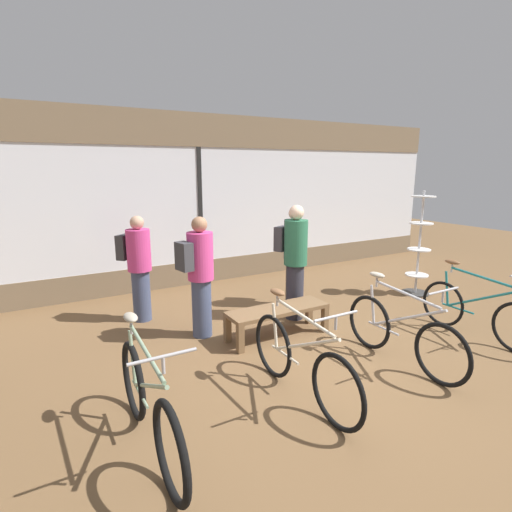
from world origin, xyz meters
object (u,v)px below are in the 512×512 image
object	(u,v)px
bicycle_left	(300,361)
bicycle_right	(401,333)
bicycle_far_right	(476,311)
customer_by_window	(200,274)
customer_near_bench	(294,259)
customer_near_rack	(294,253)
display_bench	(278,313)
bicycle_far_left	(149,406)
customer_mid_floor	(138,265)
accessory_rack	(419,253)

from	to	relation	value
bicycle_left	bicycle_right	bearing A→B (deg)	-0.14
bicycle_right	bicycle_far_right	size ratio (longest dim) A/B	1.01
customer_by_window	customer_near_bench	xyz separation A→B (m)	(1.46, -0.07, 0.05)
bicycle_right	customer_near_rack	world-z (taller)	customer_near_rack
bicycle_left	customer_near_rack	bearing A→B (deg)	56.24
customer_by_window	customer_near_bench	world-z (taller)	customer_near_bench
customer_near_rack	customer_near_bench	xyz separation A→B (m)	(-0.34, -0.47, 0.05)
display_bench	bicycle_far_left	bearing A→B (deg)	-147.09
customer_mid_floor	customer_by_window	bearing A→B (deg)	-61.05
customer_near_rack	customer_by_window	size ratio (longest dim) A/B	1.00
bicycle_far_right	accessory_rack	bearing A→B (deg)	61.42
bicycle_right	bicycle_far_right	distance (m)	1.45
customer_by_window	bicycle_left	bearing A→B (deg)	-81.45
customer_by_window	customer_near_bench	distance (m)	1.46
bicycle_left	display_bench	xyz separation A→B (m)	(0.60, 1.34, -0.05)
display_bench	customer_near_rack	xyz separation A→B (m)	(0.92, 0.93, 0.54)
bicycle_far_right	customer_mid_floor	bearing A→B (deg)	142.28
accessory_rack	bicycle_far_right	bearing A→B (deg)	-118.58
bicycle_far_right	customer_near_bench	distance (m)	2.52
customer_by_window	customer_near_rack	bearing A→B (deg)	12.65
bicycle_right	customer_near_bench	distance (m)	1.89
customer_near_rack	customer_mid_floor	size ratio (longest dim) A/B	1.04
display_bench	bicycle_right	bearing A→B (deg)	-58.71
accessory_rack	customer_mid_floor	xyz separation A→B (m)	(-4.61, 1.19, 0.09)
bicycle_right	accessory_rack	world-z (taller)	accessory_rack
bicycle_far_left	customer_near_rack	distance (m)	3.80
bicycle_far_right	customer_near_bench	bearing A→B (deg)	133.18
accessory_rack	customer_by_window	xyz separation A→B (m)	(-4.06, 0.19, 0.12)
customer_near_rack	bicycle_far_left	bearing A→B (deg)	-142.71
customer_by_window	customer_mid_floor	bearing A→B (deg)	118.95
customer_near_rack	accessory_rack	bearing A→B (deg)	-14.82
customer_near_bench	customer_mid_floor	bearing A→B (deg)	152.11
customer_by_window	display_bench	bearing A→B (deg)	-31.04
display_bench	customer_by_window	xyz separation A→B (m)	(-0.88, 0.53, 0.54)
display_bench	customer_near_rack	size ratio (longest dim) A/B	0.86
accessory_rack	customer_mid_floor	size ratio (longest dim) A/B	1.18
bicycle_far_left	bicycle_far_right	world-z (taller)	bicycle_far_left
bicycle_right	customer_mid_floor	world-z (taller)	customer_mid_floor
accessory_rack	bicycle_far_left	bearing A→B (deg)	-162.21
accessory_rack	customer_near_bench	size ratio (longest dim) A/B	1.08
display_bench	customer_by_window	world-z (taller)	customer_by_window
accessory_rack	customer_near_rack	xyz separation A→B (m)	(-2.26, 0.60, 0.12)
bicycle_left	customer_near_bench	xyz separation A→B (m)	(1.18, 1.80, 0.53)
accessory_rack	customer_by_window	world-z (taller)	accessory_rack
bicycle_far_left	customer_by_window	bearing A→B (deg)	57.42
accessory_rack	customer_near_bench	bearing A→B (deg)	177.28
display_bench	bicycle_left	bearing A→B (deg)	-114.28
customer_near_bench	bicycle_left	bearing A→B (deg)	-123.34
bicycle_far_left	customer_near_bench	size ratio (longest dim) A/B	1.04
customer_near_bench	bicycle_right	bearing A→B (deg)	-82.59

